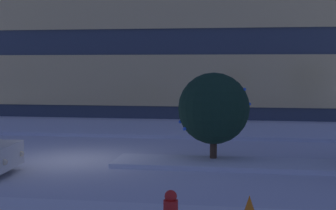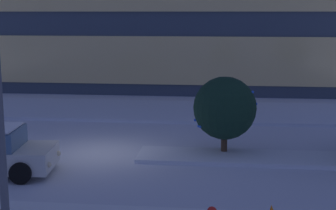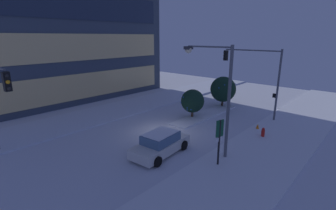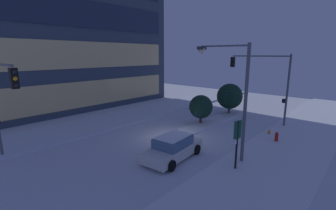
{
  "view_description": "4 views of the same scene",
  "coord_description": "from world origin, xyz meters",
  "views": [
    {
      "loc": [
        5.47,
        -15.36,
        3.04
      ],
      "look_at": [
        2.92,
        0.81,
        1.73
      ],
      "focal_mm": 54.58,
      "sensor_mm": 36.0,
      "label": 1
    },
    {
      "loc": [
        4.31,
        -16.97,
        4.99
      ],
      "look_at": [
        2.47,
        -0.03,
        1.82
      ],
      "focal_mm": 53.7,
      "sensor_mm": 36.0,
      "label": 2
    },
    {
      "loc": [
        -13.89,
        -13.06,
        7.57
      ],
      "look_at": [
        1.0,
        0.34,
        2.0
      ],
      "focal_mm": 26.38,
      "sensor_mm": 36.0,
      "label": 3
    },
    {
      "loc": [
        -13.74,
        -11.69,
        6.48
      ],
      "look_at": [
        1.59,
        1.89,
        2.09
      ],
      "focal_mm": 25.27,
      "sensor_mm": 36.0,
      "label": 4
    }
  ],
  "objects": [
    {
      "name": "ground",
      "position": [
        0.0,
        0.0,
        0.0
      ],
      "size": [
        52.0,
        52.0,
        0.0
      ],
      "primitive_type": "plane",
      "color": "silver"
    },
    {
      "name": "curb_strip_far",
      "position": [
        0.0,
        7.68,
        0.07
      ],
      "size": [
        52.0,
        5.2,
        0.14
      ],
      "primitive_type": "cube",
      "color": "silver",
      "rests_on": "ground"
    },
    {
      "name": "median_strip",
      "position": [
        5.96,
        -0.21,
        0.07
      ],
      "size": [
        9.0,
        1.8,
        0.14
      ],
      "primitive_type": "cube",
      "color": "silver",
      "rests_on": "ground"
    },
    {
      "name": "street_lamp_arched",
      "position": [
        -0.82,
        -5.22,
        4.71
      ],
      "size": [
        0.57,
        3.31,
        7.12
      ],
      "rotation": [
        0.0,
        0.0,
        1.63
      ],
      "color": "#565960",
      "rests_on": "ground"
    },
    {
      "name": "decorated_tree_median",
      "position": [
        4.43,
        0.3,
        1.69
      ],
      "size": [
        2.24,
        2.2,
        2.79
      ],
      "color": "#473323",
      "rests_on": "ground"
    }
  ]
}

